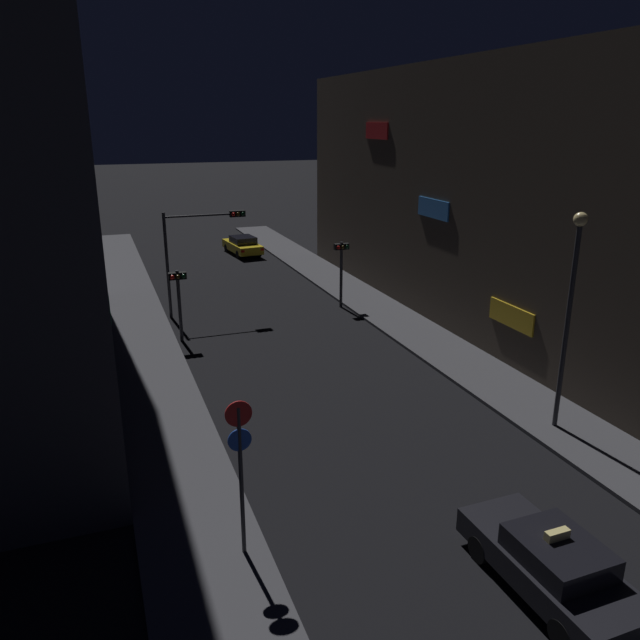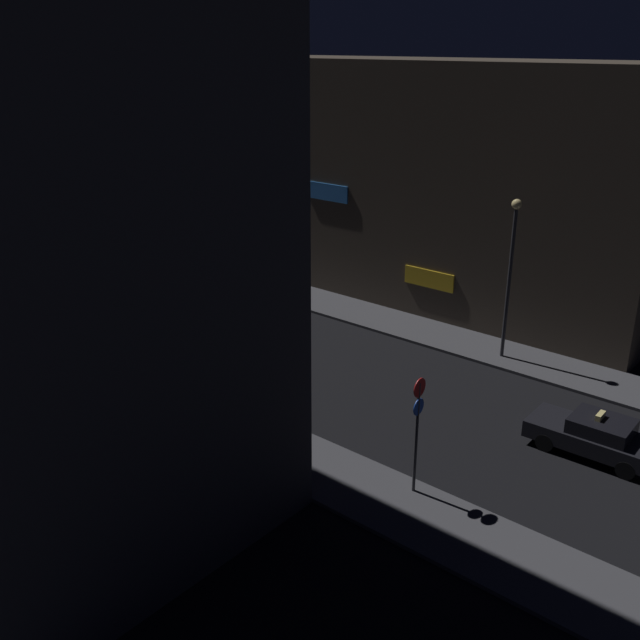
# 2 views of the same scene
# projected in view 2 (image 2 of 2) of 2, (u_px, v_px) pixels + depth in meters

# --- Properties ---
(sidewalk_left) EXTENTS (2.96, 57.48, 0.13)m
(sidewalk_left) POSITION_uv_depth(u_px,v_px,m) (89.00, 360.00, 31.79)
(sidewalk_left) COLOR #424247
(sidewalk_left) RESTS_ON ground_plane
(sidewalk_right) EXTENTS (2.96, 57.48, 0.13)m
(sidewalk_right) POSITION_uv_depth(u_px,v_px,m) (281.00, 290.00, 40.66)
(sidewalk_right) COLOR #424247
(sidewalk_right) RESTS_ON ground_plane
(building_facade_right) EXTENTS (6.30, 33.11, 12.46)m
(building_facade_right) POSITION_uv_depth(u_px,v_px,m) (363.00, 175.00, 40.38)
(building_facade_right) COLOR #473D33
(building_facade_right) RESTS_ON ground_plane
(taxi) EXTENTS (1.90, 4.49, 1.62)m
(taxi) POSITION_uv_depth(u_px,v_px,m) (596.00, 436.00, 24.40)
(taxi) COLOR black
(taxi) RESTS_ON ground_plane
(far_car) EXTENTS (2.26, 4.61, 1.42)m
(far_car) POSITION_uv_depth(u_px,v_px,m) (59.00, 240.00, 48.25)
(far_car) COLOR yellow
(far_car) RESTS_ON ground_plane
(traffic_light_overhead) EXTENTS (4.20, 0.42, 5.46)m
(traffic_light_overhead) POSITION_uv_depth(u_px,v_px,m) (104.00, 249.00, 34.51)
(traffic_light_overhead) COLOR #2D2D33
(traffic_light_overhead) RESTS_ON ground_plane
(traffic_light_left_kerb) EXTENTS (0.80, 0.42, 3.36)m
(traffic_light_left_kerb) POSITION_uv_depth(u_px,v_px,m) (128.00, 304.00, 31.67)
(traffic_light_left_kerb) COLOR #2D2D33
(traffic_light_left_kerb) RESTS_ON ground_plane
(traffic_light_right_kerb) EXTENTS (0.80, 0.42, 3.62)m
(traffic_light_right_kerb) POSITION_uv_depth(u_px,v_px,m) (236.00, 248.00, 39.55)
(traffic_light_right_kerb) COLOR #2D2D33
(traffic_light_right_kerb) RESTS_ON ground_plane
(sign_pole_left) EXTENTS (0.61, 0.10, 3.90)m
(sign_pole_left) POSITION_uv_depth(u_px,v_px,m) (417.00, 424.00, 21.60)
(sign_pole_left) COLOR #2D2D33
(sign_pole_left) RESTS_ON sidewalk_left
(street_lamp_near_block) EXTENTS (0.43, 0.43, 7.08)m
(street_lamp_near_block) POSITION_uv_depth(u_px,v_px,m) (511.00, 260.00, 30.44)
(street_lamp_near_block) COLOR #2D2D33
(street_lamp_near_block) RESTS_ON sidewalk_right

